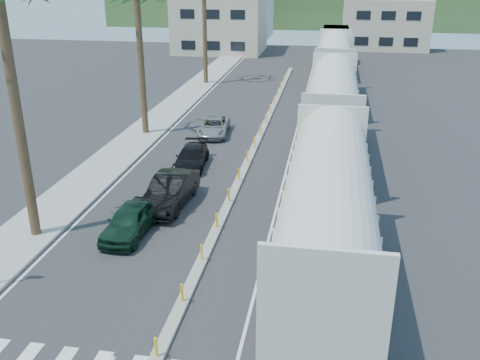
# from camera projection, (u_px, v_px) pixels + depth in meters

# --- Properties ---
(ground) EXTENTS (140.00, 140.00, 0.00)m
(ground) POSITION_uv_depth(u_px,v_px,m) (166.00, 340.00, 17.70)
(ground) COLOR #28282B
(ground) RESTS_ON ground
(sidewalk) EXTENTS (3.00, 90.00, 0.15)m
(sidewalk) POSITION_uv_depth(u_px,v_px,m) (156.00, 122.00, 41.85)
(sidewalk) COLOR gray
(sidewalk) RESTS_ON ground
(rails) EXTENTS (1.56, 100.00, 0.06)m
(rails) POSITION_uv_depth(u_px,v_px,m) (331.00, 120.00, 42.48)
(rails) COLOR black
(rails) RESTS_ON ground
(median) EXTENTS (0.45, 60.00, 0.85)m
(median) POSITION_uv_depth(u_px,v_px,m) (254.00, 148.00, 35.90)
(median) COLOR gray
(median) RESTS_ON ground
(lane_markings) EXTENTS (9.42, 90.00, 0.01)m
(lane_markings) POSITION_uv_depth(u_px,v_px,m) (236.00, 127.00, 40.87)
(lane_markings) COLOR silver
(lane_markings) RESTS_ON ground
(freight_train) EXTENTS (3.00, 60.94, 5.85)m
(freight_train) POSITION_uv_depth(u_px,v_px,m) (333.00, 97.00, 37.38)
(freight_train) COLOR beige
(freight_train) RESTS_ON ground
(buildings) EXTENTS (38.00, 27.00, 10.00)m
(buildings) POSITION_uv_depth(u_px,v_px,m) (262.00, 14.00, 82.53)
(buildings) COLOR #B8AA92
(buildings) RESTS_ON ground
(car_lead) EXTENTS (1.99, 4.30, 1.42)m
(car_lead) POSITION_uv_depth(u_px,v_px,m) (130.00, 220.00, 24.32)
(car_lead) COLOR black
(car_lead) RESTS_ON ground
(car_second) EXTENTS (2.24, 5.09, 1.61)m
(car_second) POSITION_uv_depth(u_px,v_px,m) (170.00, 191.00, 27.22)
(car_second) COLOR black
(car_second) RESTS_ON ground
(car_third) EXTENTS (2.40, 4.57, 1.25)m
(car_third) POSITION_uv_depth(u_px,v_px,m) (191.00, 157.00, 32.55)
(car_third) COLOR black
(car_third) RESTS_ON ground
(car_rear) EXTENTS (2.82, 4.78, 1.23)m
(car_rear) POSITION_uv_depth(u_px,v_px,m) (214.00, 127.00, 38.71)
(car_rear) COLOR #97999C
(car_rear) RESTS_ON ground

